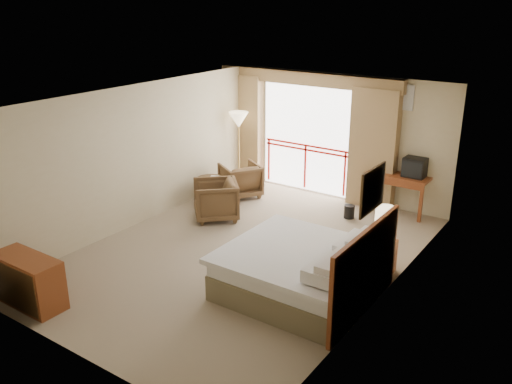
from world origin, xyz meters
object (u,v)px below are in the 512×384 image
Objects in this scene: nightstand at (380,257)px; desk at (399,182)px; table_lamp at (385,216)px; wastebasket at (349,212)px; side_table at (210,186)px; floor_lamp at (239,123)px; armchair_near at (216,218)px; tv at (415,168)px; dresser at (28,281)px; bed at (304,270)px; armchair_far at (241,196)px.

nightstand is 2.86m from desk.
table_lamp is 2.07× the size of wastebasket.
side_table is 0.34× the size of floor_lamp.
nightstand is 0.64× the size of armchair_near.
tv reaches higher than side_table.
wastebasket is at bearing 65.89° from dresser.
tv is at bearing 86.29° from bed.
nightstand is 0.71m from table_lamp.
desk is at bearing 90.65° from bed.
tv is at bearing 99.61° from table_lamp.
armchair_near is at bearing -137.87° from desk.
nightstand is at bearing 99.20° from armchair_far.
desk is 2.11× the size of side_table.
dresser is (0.17, -5.38, 0.37)m from armchair_far.
nightstand is 2.81m from tv.
nightstand reaches higher than wastebasket.
desk reaches higher than dresser.
dresser is at bearing -85.24° from side_table.
dresser reaches higher than side_table.
armchair_near is (-3.16, -2.38, -1.01)m from tv.
bed is 3.99m from tv.
bed is 1.21× the size of floor_lamp.
bed is 3.87× the size of nightstand.
nightstand is at bearing 43.83° from dresser.
bed is at bearing 18.36° from armchair_near.
table_lamp reaches higher than armchair_far.
bed is at bearing 38.11° from dresser.
floor_lamp is 1.57× the size of dresser.
armchair_far is (-2.55, -0.21, -0.13)m from wastebasket.
dresser is at bearing -113.13° from wastebasket.
armchair_near is at bearing 176.74° from nightstand.
nightstand is 4.25m from side_table.
bed is at bearing -30.82° from side_table.
tv is 0.25× the size of floor_lamp.
floor_lamp reaches higher than armchair_far.
side_table is (-2.77, -1.01, 0.28)m from wastebasket.
wastebasket is at bearing 81.24° from armchair_near.
table_lamp reaches higher than desk.
bed reaches higher than dresser.
armchair_far is (-3.51, -1.06, -1.01)m from tv.
nightstand is at bearing -90.00° from table_lamp.
table_lamp reaches higher than armchair_near.
desk reaches higher than armchair_far.
dresser is (0.60, -5.92, -1.13)m from floor_lamp.
armchair_far is at bearing 74.93° from side_table.
table_lamp reaches higher than nightstand.
bed reaches higher than desk.
side_table is at bearing 170.31° from nightstand.
desk is at bearing 29.24° from side_table.
table_lamp is (0.70, 1.30, 0.60)m from bed.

